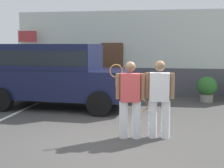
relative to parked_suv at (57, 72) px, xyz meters
name	(u,v)px	position (x,y,z in m)	size (l,w,h in m)	color
ground_plane	(109,139)	(2.26, -3.14, -1.15)	(40.00, 40.00, 0.00)	#423F3D
parking_stripe_0	(6,117)	(-0.92, -1.64, -1.14)	(0.12, 4.40, 0.01)	silver
house_frontage	(136,56)	(2.25, 3.12, 0.44)	(9.89, 0.40, 3.38)	silver
parked_suv	(57,72)	(0.00, 0.00, 0.00)	(4.68, 2.34, 2.05)	#141938
tennis_player_man	(130,98)	(2.69, -2.97, -0.27)	(0.76, 0.30, 1.67)	white
tennis_player_woman	(159,98)	(3.31, -2.85, -0.27)	(0.89, 0.26, 1.69)	white
potted_plant_by_porch	(207,88)	(4.92, 1.79, -0.64)	(0.69, 0.69, 0.91)	gray
flag_pole	(24,49)	(-2.35, 2.59, 0.70)	(0.80, 0.12, 2.64)	silver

